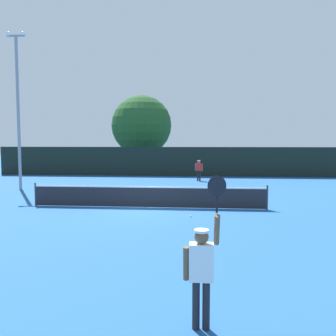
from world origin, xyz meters
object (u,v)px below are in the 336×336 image
at_px(light_pole, 18,102).
at_px(parked_car_near, 97,162).
at_px(tennis_ball, 191,216).
at_px(large_tree, 142,125).
at_px(parked_car_mid, 240,162).
at_px(player_serving, 202,263).
at_px(player_receiving, 199,168).

height_order(light_pole, parked_car_near, light_pole).
xyz_separation_m(light_pole, parked_car_near, (0.39, 15.06, -4.62)).
bearing_deg(tennis_ball, large_tree, 104.14).
bearing_deg(light_pole, large_tree, 71.15).
bearing_deg(large_tree, light_pole, -108.85).
relative_size(light_pole, parked_car_mid, 2.19).
height_order(parked_car_near, parked_car_mid, same).
bearing_deg(parked_car_near, light_pole, -82.98).
bearing_deg(large_tree, player_serving, -78.92).
xyz_separation_m(tennis_ball, large_tree, (-5.62, 22.29, 4.59)).
relative_size(player_receiving, parked_car_near, 0.35).
height_order(large_tree, parked_car_mid, large_tree).
bearing_deg(player_receiving, parked_car_mid, -109.94).
bearing_deg(light_pole, tennis_ball, -33.54).
xyz_separation_m(player_receiving, parked_car_near, (-10.69, 9.40, -0.17)).
height_order(player_receiving, tennis_ball, player_receiving).
xyz_separation_m(large_tree, parked_car_mid, (10.41, 2.92, -3.85)).
xyz_separation_m(player_serving, parked_car_near, (-10.76, 30.47, -0.29)).
height_order(tennis_ball, parked_car_near, parked_car_near).
bearing_deg(parked_car_mid, light_pole, -137.46).
bearing_deg(tennis_ball, player_serving, -87.45).
xyz_separation_m(player_receiving, parked_car_mid, (4.50, 12.39, -0.17)).
distance_m(player_serving, parked_car_mid, 33.75).
relative_size(tennis_ball, large_tree, 0.01).
height_order(player_serving, large_tree, large_tree).
xyz_separation_m(large_tree, parked_car_near, (-4.77, -0.08, -3.85)).
height_order(player_serving, parked_car_mid, player_serving).
distance_m(light_pole, parked_car_near, 15.76).
distance_m(player_receiving, parked_car_near, 14.23).
distance_m(player_serving, player_receiving, 21.07).
xyz_separation_m(light_pole, parked_car_mid, (15.58, 18.05, -4.62)).
bearing_deg(player_serving, light_pole, 125.89).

